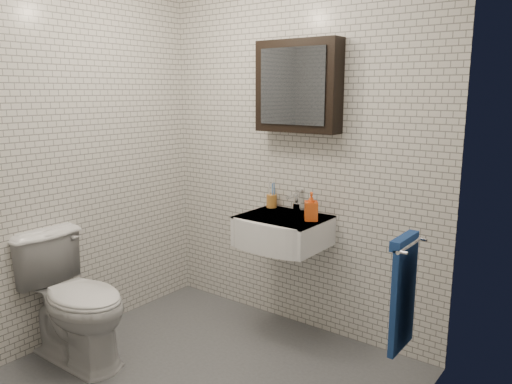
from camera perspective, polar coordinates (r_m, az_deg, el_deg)
ground at (r=3.14m, az=-6.31°, el=-20.65°), size 2.20×2.00×0.01m
room_shell at (r=2.67m, az=-7.00°, el=6.99°), size 2.22×2.02×2.51m
washbasin at (r=3.33m, az=2.76°, el=-4.49°), size 0.55×0.50×0.20m
faucet at (r=3.45m, az=4.63°, el=-1.18°), size 0.06×0.20×0.15m
mirror_cabinet at (r=3.36m, az=4.82°, el=11.93°), size 0.60×0.15×0.60m
towel_rail at (r=2.58m, az=16.51°, el=-10.54°), size 0.09×0.30×0.58m
toothbrush_cup at (r=3.58m, az=1.80°, el=-0.96°), size 0.09×0.09×0.20m
soap_bottle at (r=3.23m, az=6.32°, el=-1.66°), size 0.12×0.12×0.18m
toilet at (r=3.36m, az=-20.02°, el=-11.37°), size 0.80×0.46×0.81m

